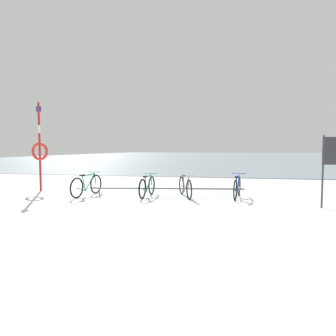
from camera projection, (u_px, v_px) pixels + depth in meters
ground at (219, 157)px, 59.50m from camera, size 80.00×132.00×0.08m
bike_rack at (167, 189)px, 9.84m from camera, size 5.13×0.73×0.31m
bicycle_0 at (87, 185)px, 10.04m from camera, size 0.47×1.77×0.80m
bicycle_1 at (147, 186)px, 9.90m from camera, size 0.46×1.62×0.77m
bicycle_2 at (185, 187)px, 9.78m from camera, size 0.72×1.64×0.77m
bicycle_3 at (237, 187)px, 9.58m from camera, size 0.46×1.72×0.79m
info_sign at (333, 159)px, 7.88m from camera, size 0.55×0.06×1.99m
rescue_post at (40, 149)px, 11.14m from camera, size 0.69×0.11×3.38m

